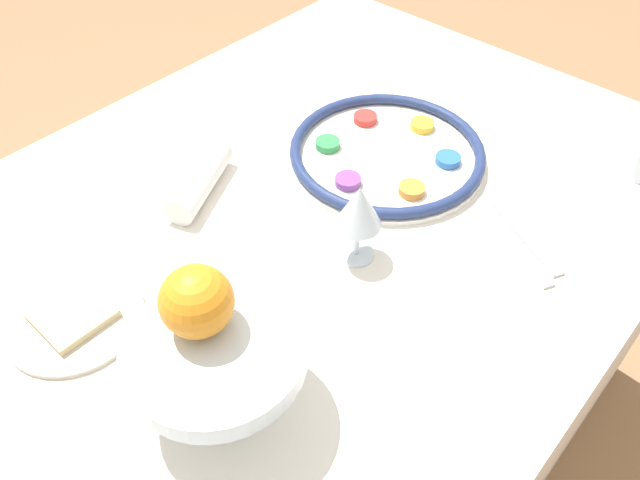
{
  "coord_description": "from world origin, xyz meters",
  "views": [
    {
      "loc": [
        0.48,
        0.53,
        1.48
      ],
      "look_at": [
        -0.01,
        0.09,
        0.8
      ],
      "focal_mm": 35.0,
      "sensor_mm": 36.0,
      "label": 1
    }
  ],
  "objects_px": {
    "wine_glass": "(359,209)",
    "orange_fruit": "(197,301)",
    "bread_plate": "(74,317)",
    "seder_plate": "(387,152)",
    "fruit_stand": "(216,356)",
    "napkin_roll": "(200,180)"
  },
  "relations": [
    {
      "from": "orange_fruit",
      "to": "bread_plate",
      "type": "bearing_deg",
      "value": -73.22
    },
    {
      "from": "seder_plate",
      "to": "bread_plate",
      "type": "distance_m",
      "value": 0.6
    },
    {
      "from": "bread_plate",
      "to": "seder_plate",
      "type": "bearing_deg",
      "value": 169.89
    },
    {
      "from": "orange_fruit",
      "to": "bread_plate",
      "type": "distance_m",
      "value": 0.28
    },
    {
      "from": "orange_fruit",
      "to": "napkin_roll",
      "type": "height_order",
      "value": "orange_fruit"
    },
    {
      "from": "bread_plate",
      "to": "napkin_roll",
      "type": "bearing_deg",
      "value": -165.53
    },
    {
      "from": "fruit_stand",
      "to": "napkin_roll",
      "type": "bearing_deg",
      "value": -126.36
    },
    {
      "from": "seder_plate",
      "to": "bread_plate",
      "type": "xyz_separation_m",
      "value": [
        0.59,
        -0.11,
        -0.01
      ]
    },
    {
      "from": "fruit_stand",
      "to": "bread_plate",
      "type": "bearing_deg",
      "value": -77.1
    },
    {
      "from": "orange_fruit",
      "to": "fruit_stand",
      "type": "bearing_deg",
      "value": 73.73
    },
    {
      "from": "seder_plate",
      "to": "wine_glass",
      "type": "relative_size",
      "value": 2.57
    },
    {
      "from": "bread_plate",
      "to": "wine_glass",
      "type": "bearing_deg",
      "value": 149.36
    },
    {
      "from": "seder_plate",
      "to": "fruit_stand",
      "type": "distance_m",
      "value": 0.56
    },
    {
      "from": "seder_plate",
      "to": "orange_fruit",
      "type": "relative_size",
      "value": 4.11
    },
    {
      "from": "fruit_stand",
      "to": "orange_fruit",
      "type": "distance_m",
      "value": 0.07
    },
    {
      "from": "wine_glass",
      "to": "orange_fruit",
      "type": "bearing_deg",
      "value": 1.07
    },
    {
      "from": "fruit_stand",
      "to": "napkin_roll",
      "type": "distance_m",
      "value": 0.42
    },
    {
      "from": "napkin_roll",
      "to": "seder_plate",
      "type": "bearing_deg",
      "value": 147.46
    },
    {
      "from": "wine_glass",
      "to": "orange_fruit",
      "type": "distance_m",
      "value": 0.31
    },
    {
      "from": "orange_fruit",
      "to": "bread_plate",
      "type": "height_order",
      "value": "orange_fruit"
    },
    {
      "from": "fruit_stand",
      "to": "bread_plate",
      "type": "relative_size",
      "value": 1.11
    },
    {
      "from": "fruit_stand",
      "to": "bread_plate",
      "type": "distance_m",
      "value": 0.28
    }
  ]
}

